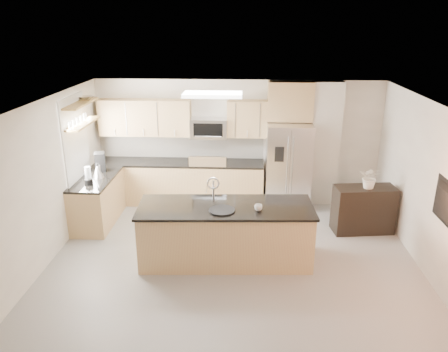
# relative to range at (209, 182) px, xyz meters

# --- Properties ---
(floor) EXTENTS (6.50, 6.50, 0.00)m
(floor) POSITION_rel_range_xyz_m (0.60, -2.92, -0.47)
(floor) COLOR gray
(floor) RESTS_ON ground
(ceiling) EXTENTS (6.00, 6.50, 0.02)m
(ceiling) POSITION_rel_range_xyz_m (0.60, -2.92, 2.13)
(ceiling) COLOR white
(ceiling) RESTS_ON wall_back
(wall_back) EXTENTS (6.00, 0.02, 2.60)m
(wall_back) POSITION_rel_range_xyz_m (0.60, 0.33, 0.83)
(wall_back) COLOR silver
(wall_back) RESTS_ON floor
(wall_left) EXTENTS (0.02, 6.50, 2.60)m
(wall_left) POSITION_rel_range_xyz_m (-2.40, -2.92, 0.83)
(wall_left) COLOR silver
(wall_left) RESTS_ON floor
(wall_right) EXTENTS (0.02, 6.50, 2.60)m
(wall_right) POSITION_rel_range_xyz_m (3.60, -2.92, 0.83)
(wall_right) COLOR silver
(wall_right) RESTS_ON floor
(back_counter) EXTENTS (3.55, 0.66, 1.44)m
(back_counter) POSITION_rel_range_xyz_m (-0.63, 0.01, -0.00)
(back_counter) COLOR tan
(back_counter) RESTS_ON floor
(left_counter) EXTENTS (0.66, 1.50, 0.92)m
(left_counter) POSITION_rel_range_xyz_m (-2.07, -1.07, -0.01)
(left_counter) COLOR tan
(left_counter) RESTS_ON floor
(range) EXTENTS (0.76, 0.64, 1.14)m
(range) POSITION_rel_range_xyz_m (0.00, 0.00, 0.00)
(range) COLOR black
(range) RESTS_ON floor
(upper_cabinets) EXTENTS (3.50, 0.33, 0.75)m
(upper_cabinets) POSITION_rel_range_xyz_m (-0.70, 0.16, 1.35)
(upper_cabinets) COLOR tan
(upper_cabinets) RESTS_ON wall_back
(microwave) EXTENTS (0.76, 0.40, 0.40)m
(microwave) POSITION_rel_range_xyz_m (0.00, 0.12, 1.16)
(microwave) COLOR silver
(microwave) RESTS_ON upper_cabinets
(refrigerator) EXTENTS (0.92, 0.78, 1.78)m
(refrigerator) POSITION_rel_range_xyz_m (1.66, -0.05, 0.42)
(refrigerator) COLOR silver
(refrigerator) RESTS_ON floor
(partition_column) EXTENTS (0.60, 0.30, 2.60)m
(partition_column) POSITION_rel_range_xyz_m (2.42, 0.18, 0.83)
(partition_column) COLOR beige
(partition_column) RESTS_ON floor
(window) EXTENTS (0.04, 1.15, 1.65)m
(window) POSITION_rel_range_xyz_m (-2.38, -1.07, 1.18)
(window) COLOR white
(window) RESTS_ON wall_left
(shelf_lower) EXTENTS (0.30, 1.20, 0.04)m
(shelf_lower) POSITION_rel_range_xyz_m (-2.25, -0.97, 1.48)
(shelf_lower) COLOR olive
(shelf_lower) RESTS_ON wall_left
(shelf_upper) EXTENTS (0.30, 1.20, 0.04)m
(shelf_upper) POSITION_rel_range_xyz_m (-2.25, -0.97, 1.85)
(shelf_upper) COLOR olive
(shelf_upper) RESTS_ON wall_left
(ceiling_fixture) EXTENTS (1.00, 0.50, 0.06)m
(ceiling_fixture) POSITION_rel_range_xyz_m (0.20, -1.32, 2.09)
(ceiling_fixture) COLOR white
(ceiling_fixture) RESTS_ON ceiling
(island) EXTENTS (2.84, 1.15, 1.39)m
(island) POSITION_rel_range_xyz_m (0.48, -2.37, 0.01)
(island) COLOR tan
(island) RESTS_ON floor
(credenza) EXTENTS (1.15, 0.60, 0.88)m
(credenza) POSITION_rel_range_xyz_m (2.98, -1.19, -0.03)
(credenza) COLOR black
(credenza) RESTS_ON floor
(cup) EXTENTS (0.16, 0.16, 0.10)m
(cup) POSITION_rel_range_xyz_m (0.99, -2.51, 0.54)
(cup) COLOR white
(cup) RESTS_ON island
(platter) EXTENTS (0.44, 0.44, 0.02)m
(platter) POSITION_rel_range_xyz_m (0.43, -2.56, 0.50)
(platter) COLOR black
(platter) RESTS_ON island
(blender) EXTENTS (0.15, 0.15, 0.34)m
(blender) POSITION_rel_range_xyz_m (-2.07, -1.41, 0.59)
(blender) COLOR black
(blender) RESTS_ON left_counter
(kettle) EXTENTS (0.22, 0.22, 0.28)m
(kettle) POSITION_rel_range_xyz_m (-2.02, -1.05, 0.57)
(kettle) COLOR silver
(kettle) RESTS_ON left_counter
(coffee_maker) EXTENTS (0.26, 0.29, 0.37)m
(coffee_maker) POSITION_rel_range_xyz_m (-2.09, -0.67, 0.63)
(coffee_maker) COLOR black
(coffee_maker) RESTS_ON left_counter
(bowl) EXTENTS (0.34, 0.34, 0.08)m
(bowl) POSITION_rel_range_xyz_m (-2.25, -0.65, 1.91)
(bowl) COLOR silver
(bowl) RESTS_ON shelf_upper
(flower_vase) EXTENTS (0.70, 0.66, 0.61)m
(flower_vase) POSITION_rel_range_xyz_m (3.03, -1.23, 0.71)
(flower_vase) COLOR white
(flower_vase) RESTS_ON credenza
(television) EXTENTS (0.14, 1.08, 0.62)m
(television) POSITION_rel_range_xyz_m (3.51, -3.12, 0.88)
(television) COLOR black
(television) RESTS_ON wall_right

